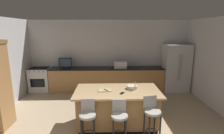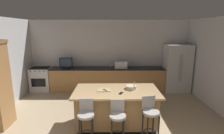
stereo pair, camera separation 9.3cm
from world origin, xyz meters
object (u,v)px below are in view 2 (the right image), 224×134
Objects in this scene: range_oven at (41,79)px; bar_stool_right at (150,116)px; tv_monitor at (66,63)px; bar_stool_center at (118,119)px; cutting_board at (104,90)px; tv_remote at (105,90)px; fruit_bowl at (131,87)px; bar_stool_left at (86,118)px; refrigerator at (177,68)px; kitchen_island at (116,107)px; microwave at (121,65)px; cell_phone at (121,93)px.

bar_stool_right is (3.53, -3.27, 0.16)m from range_oven.
range_oven is 1.86× the size of tv_monitor.
bar_stool_center is 2.99× the size of cutting_board.
range_oven is at bearing 177.13° from tv_monitor.
fruit_bowl is at bearing -21.39° from tv_remote.
bar_stool_left is 1.01× the size of bar_stool_center.
cutting_board is (-2.72, -2.51, 0.03)m from refrigerator.
tv_monitor is at bearing -2.87° from range_oven.
bar_stool_center is (0.00, -0.72, 0.09)m from kitchen_island.
bar_stool_right is 1.25m from cutting_board.
range_oven is 4.81m from bar_stool_right.
bar_stool_left is 0.85m from cutting_board.
bar_stool_left is (-0.92, -3.27, -0.46)m from microwave.
cell_phone reaches higher than range_oven.
fruit_bowl is at bearing 77.39° from cell_phone.
microwave is at bearing 77.51° from cutting_board.
bar_stool_left is at bearing -56.05° from range_oven.
tv_monitor is 4.11m from bar_stool_right.
cell_phone is 0.41m from tv_remote.
cutting_board is (-0.31, 0.72, 0.37)m from bar_stool_center.
bar_stool_left reaches higher than kitchen_island.
refrigerator is at bearing 49.53° from fruit_bowl.
kitchen_island is at bearing -0.06° from cutting_board.
microwave reaches higher than range_oven.
kitchen_island is 0.51m from cell_phone.
bar_stool_left is at bearing -153.71° from tv_remote.
bar_stool_left is 3.01× the size of cutting_board.
bar_stool_center is (-2.42, -3.23, -0.34)m from refrigerator.
bar_stool_right is at bearing -51.91° from tv_monitor.
fruit_bowl is (3.22, -2.46, 0.51)m from range_oven.
tv_monitor is 2.90× the size of tv_remote.
bar_stool_right reaches higher than cell_phone.
bar_stool_left is at bearing 177.72° from bar_stool_center.
refrigerator is at bearing -0.20° from tv_monitor.
microwave is at bearing 84.14° from kitchen_island.
bar_stool_right is 3.73× the size of fruit_bowl.
bar_stool_center reaches higher than cutting_board.
microwave reaches higher than kitchen_island.
cutting_board is (1.53, -2.52, -0.16)m from tv_monitor.
microwave is at bearing 92.49° from fruit_bowl.
bar_stool_right is at bearing -11.35° from cell_phone.
microwave is 3.20× the size of cell_phone.
tv_remote is (-2.69, -2.54, 0.03)m from refrigerator.
microwave reaches higher than cell_phone.
cell_phone is (2.95, -2.78, 0.47)m from range_oven.
bar_stool_center reaches higher than range_oven.
tv_monitor is 3.28m from fruit_bowl.
microwave is 0.97× the size of tv_monitor.
cutting_board is at bearing -178.65° from cell_phone.
bar_stool_center reaches higher than tv_remote.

